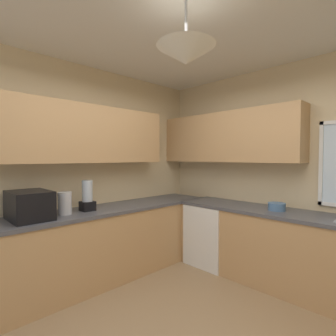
{
  "coord_description": "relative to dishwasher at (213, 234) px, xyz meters",
  "views": [
    {
      "loc": [
        1.31,
        -1.46,
        1.52
      ],
      "look_at": [
        -0.77,
        0.57,
        1.4
      ],
      "focal_mm": 27.96,
      "sensor_mm": 36.0,
      "label": 1
    }
  ],
  "objects": [
    {
      "name": "microwave",
      "position": [
        -0.66,
        -2.21,
        0.61
      ],
      "size": [
        0.48,
        0.36,
        0.29
      ],
      "primitive_type": "cube",
      "color": "black",
      "rests_on": "counter_run_left"
    },
    {
      "name": "kettle",
      "position": [
        -0.64,
        -1.86,
        0.59
      ],
      "size": [
        0.15,
        0.15,
        0.25
      ],
      "primitive_type": "cylinder",
      "color": "#B7B7BC",
      "rests_on": "counter_run_left"
    },
    {
      "name": "room_shell",
      "position": [
        0.54,
        -1.08,
        1.37
      ],
      "size": [
        3.84,
        3.96,
        2.75
      ],
      "color": "beige",
      "rests_on": "ground_plane"
    },
    {
      "name": "dishwasher",
      "position": [
        0.0,
        0.0,
        0.0
      ],
      "size": [
        0.6,
        0.6,
        0.84
      ],
      "primitive_type": "cube",
      "color": "white",
      "rests_on": "ground_plane"
    },
    {
      "name": "counter_run_back",
      "position": [
        1.1,
        0.03,
        0.02
      ],
      "size": [
        2.93,
        0.65,
        0.89
      ],
      "color": "tan",
      "rests_on": "ground_plane"
    },
    {
      "name": "bowl",
      "position": [
        0.9,
        0.03,
        0.51
      ],
      "size": [
        0.2,
        0.2,
        0.09
      ],
      "primitive_type": "cylinder",
      "color": "#4C7099",
      "rests_on": "counter_run_back"
    },
    {
      "name": "blender_appliance",
      "position": [
        -0.66,
        -1.58,
        0.63
      ],
      "size": [
        0.15,
        0.15,
        0.36
      ],
      "color": "black",
      "rests_on": "counter_run_left"
    },
    {
      "name": "counter_run_left",
      "position": [
        -0.66,
        -1.58,
        0.02
      ],
      "size": [
        0.65,
        3.57,
        0.89
      ],
      "color": "tan",
      "rests_on": "ground_plane"
    }
  ]
}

